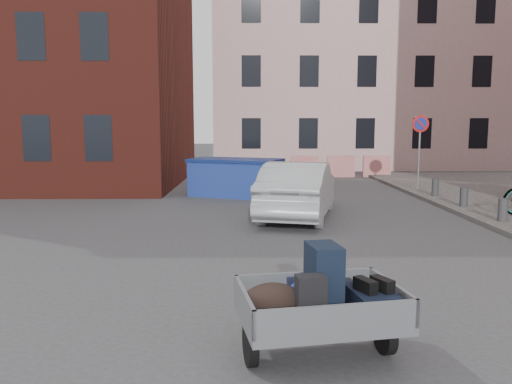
{
  "coord_description": "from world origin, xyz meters",
  "views": [
    {
      "loc": [
        -0.07,
        -8.33,
        2.4
      ],
      "look_at": [
        0.04,
        1.42,
        1.1
      ],
      "focal_mm": 35.0,
      "sensor_mm": 36.0,
      "label": 1
    }
  ],
  "objects": [
    {
      "name": "no_parking_sign",
      "position": [
        6.0,
        9.48,
        2.01
      ],
      "size": [
        0.6,
        0.09,
        2.65
      ],
      "color": "gray",
      "rests_on": "sidewalk"
    },
    {
      "name": "building_brick",
      "position": [
        -9.0,
        13.0,
        7.0
      ],
      "size": [
        12.0,
        10.0,
        14.0
      ],
      "primitive_type": "cube",
      "color": "#591E16",
      "rests_on": "ground"
    },
    {
      "name": "barriers",
      "position": [
        4.2,
        15.0,
        0.5
      ],
      "size": [
        4.7,
        0.18,
        1.0
      ],
      "color": "red",
      "rests_on": "ground"
    },
    {
      "name": "trailer",
      "position": [
        0.63,
        -3.46,
        0.61
      ],
      "size": [
        1.77,
        1.92,
        1.2
      ],
      "rotation": [
        0.0,
        0.0,
        0.18
      ],
      "color": "black",
      "rests_on": "ground"
    },
    {
      "name": "dumpster",
      "position": [
        -0.57,
        8.68,
        0.65
      ],
      "size": [
        3.43,
        2.58,
        1.28
      ],
      "rotation": [
        0.0,
        0.0,
        -0.37
      ],
      "color": "navy",
      "rests_on": "ground"
    },
    {
      "name": "building_pink",
      "position": [
        6.0,
        22.0,
        7.0
      ],
      "size": [
        16.0,
        8.0,
        14.0
      ],
      "primitive_type": "cube",
      "color": "#C99C9B",
      "rests_on": "ground"
    },
    {
      "name": "silver_car",
      "position": [
        1.21,
        4.67,
        0.74
      ],
      "size": [
        2.57,
        4.71,
        1.47
      ],
      "primitive_type": "imported",
      "rotation": [
        0.0,
        0.0,
        2.9
      ],
      "color": "#9FA2A6",
      "rests_on": "ground"
    },
    {
      "name": "ground",
      "position": [
        0.0,
        0.0,
        0.0
      ],
      "size": [
        120.0,
        120.0,
        0.0
      ],
      "primitive_type": "plane",
      "color": "#38383A",
      "rests_on": "ground"
    },
    {
      "name": "bollards",
      "position": [
        6.0,
        3.4,
        0.4
      ],
      "size": [
        0.22,
        9.02,
        0.55
      ],
      "color": "#3A3A3D",
      "rests_on": "sidewalk"
    }
  ]
}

